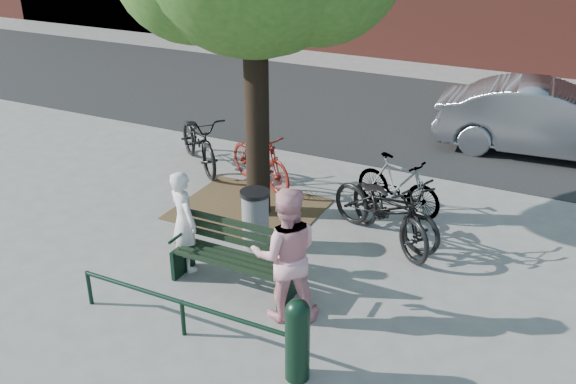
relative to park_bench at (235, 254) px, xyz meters
The scene contains 15 objects.
ground 0.49m from the park_bench, 90.00° to the right, with size 90.00×90.00×0.00m, color gray.
dirt_pit 2.39m from the park_bench, 115.24° to the left, with size 2.40×2.00×0.02m, color brown.
road 8.43m from the park_bench, 90.00° to the left, with size 40.00×7.00×0.01m, color black.
park_bench is the anchor object (origin of this frame).
guard_railing 1.28m from the park_bench, 90.00° to the right, with size 3.06×0.06×0.51m.
person_left 0.93m from the park_bench, behind, with size 0.56×0.37×1.53m, color silver.
person_right 1.09m from the park_bench, 19.52° to the right, with size 0.88×0.69×1.81m, color pink.
bollard 2.09m from the park_bench, 40.14° to the right, with size 0.28×0.28×1.05m.
litter_bin 1.11m from the park_bench, 104.51° to the left, with size 0.46×0.46×0.94m.
bicycle_a 4.44m from the park_bench, 129.99° to the left, with size 0.74×2.13×1.12m, color black.
bicycle_b 3.38m from the park_bench, 112.82° to the left, with size 0.51×1.79×1.07m, color #62130E.
bicycle_c 2.64m from the park_bench, 57.15° to the left, with size 0.73×2.10×1.11m, color black.
bicycle_d 3.49m from the park_bench, 67.96° to the left, with size 0.47×1.66×1.00m, color gray.
bicycle_e 2.61m from the park_bench, 54.28° to the left, with size 0.74×2.11×1.11m, color black.
parked_car 7.91m from the park_bench, 65.56° to the left, with size 1.58×4.52×1.49m, color slate.
Camera 1 is at (4.05, -6.45, 5.00)m, focal length 40.00 mm.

